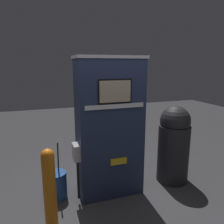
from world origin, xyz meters
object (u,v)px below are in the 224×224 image
Objects in this scene: gas_pump at (109,128)px; squeegee_bucket at (56,185)px; safety_bollard at (50,189)px; trash_bin at (174,143)px.

squeegee_bucket is (-0.78, 0.09, -0.81)m from gas_pump.
trash_bin is at bearing 14.41° from safety_bollard.
gas_pump is at bearing 178.39° from trash_bin.
squeegee_bucket is at bearing 173.53° from gas_pump.
gas_pump is 1.13m from squeegee_bucket.
safety_bollard is 0.72m from squeegee_bucket.
trash_bin is at bearing -1.61° from gas_pump.
safety_bollard is at bearing -148.75° from gas_pump.
squeegee_bucket is (0.11, 0.63, -0.33)m from safety_bollard.
trash_bin reaches higher than safety_bollard.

